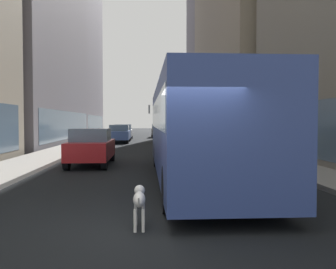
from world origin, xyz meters
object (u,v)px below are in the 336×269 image
(transit_bus, at_px, (195,126))
(car_red_coupe, at_px, (91,147))
(car_yellow_taxi, at_px, (164,134))
(dalmatian_dog, at_px, (139,200))
(car_silver_sedan, at_px, (123,132))
(car_white_van, at_px, (173,140))
(car_blue_hatchback, at_px, (120,134))
(car_grey_wagon, at_px, (159,131))

(transit_bus, bearing_deg, car_red_coupe, 133.63)
(car_yellow_taxi, relative_size, dalmatian_dog, 4.26)
(transit_bus, distance_m, car_silver_sedan, 26.78)
(transit_bus, relative_size, car_white_van, 2.58)
(car_white_van, bearing_deg, transit_bus, -90.00)
(transit_bus, bearing_deg, car_silver_sedan, 98.59)
(car_silver_sedan, height_order, dalmatian_dog, car_silver_sedan)
(dalmatian_dog, bearing_deg, car_red_coupe, 103.59)
(car_blue_hatchback, xyz_separation_m, car_white_van, (4.00, -11.25, 0.00))
(transit_bus, distance_m, car_white_van, 9.81)
(car_silver_sedan, relative_size, car_white_van, 1.05)
(car_silver_sedan, height_order, car_blue_hatchback, same)
(car_white_van, relative_size, dalmatian_dog, 4.65)
(car_silver_sedan, bearing_deg, car_yellow_taxi, -59.65)
(car_red_coupe, bearing_deg, transit_bus, -46.37)
(transit_bus, height_order, car_red_coupe, transit_bus)
(car_silver_sedan, distance_m, car_yellow_taxi, 7.92)
(transit_bus, distance_m, car_yellow_taxi, 19.66)
(car_blue_hatchback, bearing_deg, car_silver_sedan, 90.00)
(car_red_coupe, xyz_separation_m, car_yellow_taxi, (4.00, 15.44, 0.00))
(car_red_coupe, bearing_deg, car_blue_hatchback, 90.00)
(car_red_coupe, bearing_deg, dalmatian_dog, -76.41)
(car_blue_hatchback, distance_m, car_white_van, 11.94)
(transit_bus, relative_size, car_blue_hatchback, 2.70)
(car_yellow_taxi, bearing_deg, car_white_van, -90.00)
(car_silver_sedan, relative_size, car_yellow_taxi, 1.15)
(transit_bus, relative_size, car_silver_sedan, 2.45)
(transit_bus, xyz_separation_m, car_red_coupe, (-4.00, 4.20, -0.96))
(car_silver_sedan, distance_m, car_white_van, 17.17)
(car_silver_sedan, relative_size, car_grey_wagon, 1.20)
(car_white_van, distance_m, car_grey_wagon, 22.03)
(car_yellow_taxi, xyz_separation_m, dalmatian_dog, (-1.74, -24.79, -0.31))
(car_blue_hatchback, bearing_deg, car_grey_wagon, 69.63)
(car_red_coupe, relative_size, car_grey_wagon, 1.02)
(car_blue_hatchback, relative_size, car_grey_wagon, 1.09)
(car_grey_wagon, bearing_deg, car_red_coupe, -98.25)
(car_white_van, bearing_deg, car_grey_wagon, 90.00)
(car_red_coupe, distance_m, dalmatian_dog, 9.63)
(car_silver_sedan, relative_size, car_blue_hatchback, 1.10)
(car_red_coupe, bearing_deg, car_white_van, 54.32)
(car_red_coupe, relative_size, car_yellow_taxi, 0.98)
(car_red_coupe, height_order, car_white_van, same)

